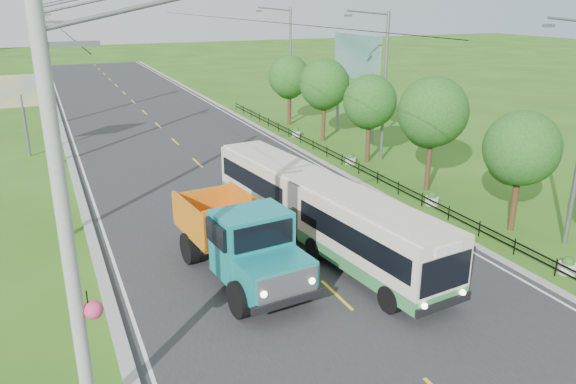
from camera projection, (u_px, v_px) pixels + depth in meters
ground at (336, 295)px, 19.24m from camera, size 240.00×240.00×0.00m
road at (189, 155)px, 36.52m from camera, size 14.00×120.00×0.02m
curb_left at (72, 167)px, 33.75m from camera, size 0.40×120.00×0.15m
curb_right at (289, 144)px, 39.25m from camera, size 0.30×120.00×0.10m
edge_line_left at (82, 167)px, 33.97m from camera, size 0.12×120.00×0.00m
edge_line_right at (283, 145)px, 39.07m from camera, size 0.12×120.00×0.00m
centre_dash at (337, 295)px, 19.23m from camera, size 0.12×2.20×0.00m
railing_right at (342, 160)px, 34.31m from camera, size 0.04×40.00×0.60m
pole_nearest at (69, 232)px, 11.88m from camera, size 3.51×0.44×10.00m
pole_near at (47, 120)px, 22.20m from camera, size 3.51×0.32×10.00m
pole_mid at (40, 82)px, 32.57m from camera, size 3.51×0.32×10.00m
pole_far at (37, 62)px, 42.94m from camera, size 3.51×0.32×10.00m
tree_second at (520, 151)px, 23.72m from camera, size 3.18×3.26×5.30m
tree_third at (432, 115)px, 28.75m from camera, size 3.60×3.62×6.00m
tree_fourth at (369, 104)px, 34.07m from camera, size 3.24×3.31×5.40m
tree_fifth at (324, 86)px, 39.17m from camera, size 3.48×3.52×5.80m
tree_back at (289, 79)px, 44.42m from camera, size 3.30×3.36×5.50m
streetlight_mid at (383, 82)px, 33.82m from camera, size 3.02×0.20×9.07m
streetlight_far at (289, 60)px, 45.93m from camera, size 3.02×0.20×9.07m
planter_front at (568, 266)px, 20.71m from camera, size 0.64×0.64×0.67m
planter_near at (432, 199)px, 27.63m from camera, size 0.64×0.64×0.67m
planter_mid at (351, 159)px, 34.54m from camera, size 0.64×0.64×0.67m
planter_far at (296, 133)px, 41.46m from camera, size 0.64×0.64×0.67m
billboard_left at (21, 96)px, 35.09m from camera, size 3.00×0.20×5.20m
billboard_right at (356, 63)px, 39.50m from camera, size 0.24×6.00×7.30m
bus at (319, 206)px, 22.84m from camera, size 3.88×14.25×2.72m
dump_truck at (240, 236)px, 19.95m from camera, size 3.31×7.12×2.90m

